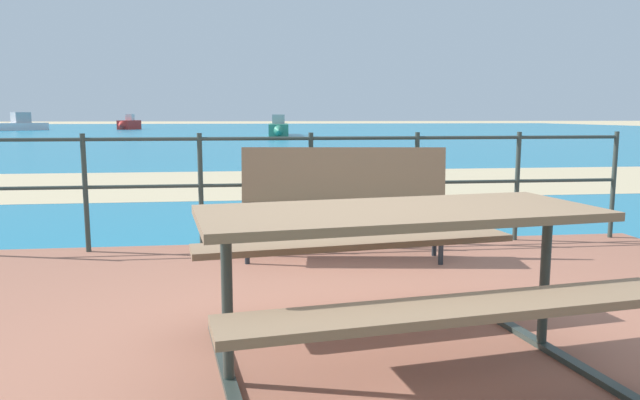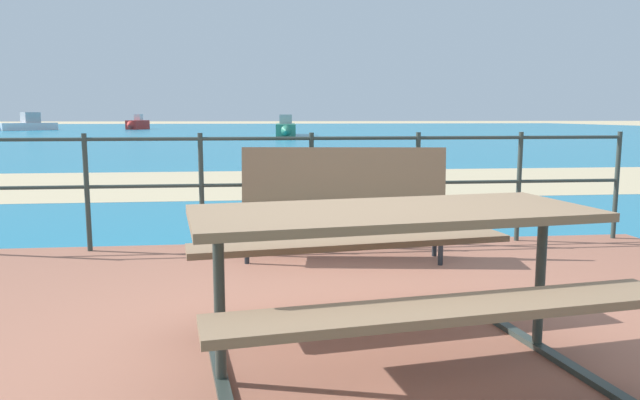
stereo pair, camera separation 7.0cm
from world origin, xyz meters
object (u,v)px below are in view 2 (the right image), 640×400
at_px(park_bench, 343,193).
at_px(boat_far, 27,125).
at_px(picnic_table, 392,244).
at_px(boat_mid, 286,128).
at_px(boat_near, 137,124).

bearing_deg(park_bench, boat_far, 120.41).
distance_m(picnic_table, boat_mid, 34.38).
bearing_deg(boat_near, picnic_table, 25.99).
bearing_deg(park_bench, boat_near, 110.50).
distance_m(park_bench, boat_far, 50.84).
height_order(park_bench, boat_mid, boat_mid).
relative_size(park_bench, boat_mid, 0.31).
bearing_deg(boat_mid, park_bench, 0.90).
height_order(boat_mid, boat_far, boat_far).
relative_size(boat_mid, boat_far, 1.28).
relative_size(boat_near, boat_mid, 0.60).
xyz_separation_m(boat_near, boat_far, (-8.43, -2.39, 0.01)).
height_order(picnic_table, park_bench, park_bench).
bearing_deg(park_bench, picnic_table, -84.58).
height_order(picnic_table, boat_far, boat_far).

